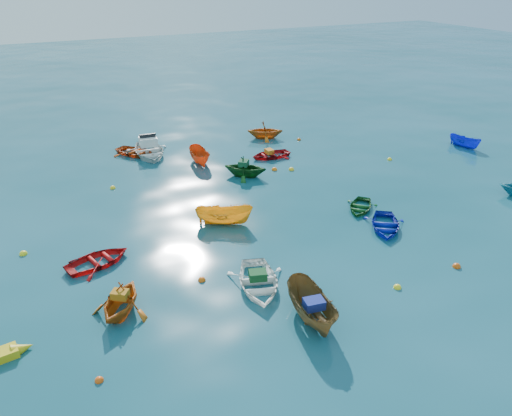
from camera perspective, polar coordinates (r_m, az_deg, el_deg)
name	(u,v)px	position (r m, az deg, el deg)	size (l,w,h in m)	color
ground	(303,259)	(23.22, 5.42, -5.80)	(160.00, 160.00, 0.00)	#0A3E49
dinghy_white_near	(258,287)	(21.25, 0.25, -9.03)	(2.46, 3.44, 0.71)	white
sampan_brown_mid	(311,319)	(19.67, 6.34, -12.55)	(1.30, 3.45, 1.34)	brown
dinghy_blue_se	(385,229)	(26.48, 14.48, -2.29)	(2.13, 2.98, 0.62)	#0D1DA6
dinghy_orange_w	(122,313)	(20.55, -15.06, -11.50)	(2.29, 2.65, 1.40)	#BE5711
sampan_yellow_mid	(224,224)	(26.13, -3.64, -1.83)	(1.13, 3.00, 1.16)	#F8A116
dinghy_green_e	(360,209)	(28.22, 11.78, -0.14)	(1.76, 2.45, 0.51)	#12501D
dinghy_red_nw	(99,264)	(23.82, -17.51, -6.14)	(2.10, 2.93, 0.61)	red
sampan_orange_n	(200,163)	(34.35, -6.38, 5.13)	(1.12, 2.97, 1.15)	#D54614
dinghy_green_n	(245,176)	(31.98, -1.23, 3.66)	(2.33, 2.70, 1.42)	#104816
dinghy_red_ne	(270,157)	(35.24, 1.65, 5.83)	(2.02, 2.82, 0.59)	#AC0E12
sampan_blue_far	(464,147)	(40.37, 22.64, 6.48)	(0.92, 2.45, 0.95)	#1021D1
dinghy_red_far	(136,155)	(36.64, -13.53, 5.91)	(2.28, 3.18, 0.66)	#CB4210
dinghy_orange_far	(265,138)	(39.24, 1.03, 7.99)	(2.33, 2.71, 1.42)	#C05912
motorboat_white	(149,155)	(36.37, -12.08, 5.91)	(3.02, 4.22, 1.48)	white
tarp_green_a	(258,275)	(21.03, 0.21, -7.69)	(0.74, 0.56, 0.36)	#124A20
tarp_blue_a	(314,304)	(19.04, 6.65, -10.82)	(0.74, 0.56, 0.36)	navy
tarp_orange_a	(120,294)	(20.09, -15.28, -9.49)	(0.62, 0.47, 0.30)	#B46C12
tarp_green_b	(244,163)	(31.68, -1.43, 5.16)	(0.73, 0.55, 0.35)	#114727
tarp_orange_b	(269,151)	(35.04, 1.51, 6.49)	(0.63, 0.47, 0.30)	orange
buoy_or_a	(99,381)	(17.98, -17.47, -18.32)	(0.30, 0.30, 0.30)	#F04E0D
buoy_ye_a	(397,288)	(22.02, 15.85, -8.77)	(0.33, 0.33, 0.33)	yellow
buoy_or_b	(456,267)	(24.27, 21.94, -6.27)	(0.37, 0.37, 0.37)	#D84C0B
buoy_ye_b	(113,188)	(31.43, -16.04, 2.17)	(0.34, 0.34, 0.34)	yellow
buoy_or_c	(202,280)	(21.78, -6.21, -8.23)	(0.33, 0.33, 0.33)	#F05C0D
buoy_ye_c	(291,170)	(33.04, 4.06, 4.36)	(0.37, 0.37, 0.37)	yellow
buoy_or_d	(274,170)	(32.98, 2.12, 4.36)	(0.37, 0.37, 0.37)	orange
buoy_ye_d	(24,254)	(25.86, -25.03, -4.82)	(0.37, 0.37, 0.37)	yellow
buoy_or_e	(299,140)	(38.92, 4.92, 7.75)	(0.32, 0.32, 0.32)	#D1580B
buoy_ye_e	(389,160)	(35.95, 15.01, 5.35)	(0.32, 0.32, 0.32)	yellow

